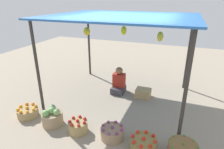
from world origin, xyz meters
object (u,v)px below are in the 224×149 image
at_px(basket_oranges, 28,112).
at_px(wooden_crate_near_vendor, 143,93).
at_px(vendor_person, 119,83).
at_px(basket_cabbages, 52,117).
at_px(basket_purple_onions, 112,133).
at_px(basket_red_apples, 78,126).
at_px(basket_red_tomatoes, 143,144).

height_order(basket_oranges, wooden_crate_near_vendor, basket_oranges).
distance_m(vendor_person, basket_cabbages, 2.18).
relative_size(vendor_person, wooden_crate_near_vendor, 1.92).
bearing_deg(basket_cabbages, vendor_person, 67.23).
distance_m(vendor_person, basket_purple_onions, 2.02).
distance_m(basket_cabbages, basket_purple_onions, 1.39).
distance_m(basket_red_apples, basket_red_tomatoes, 1.39).
relative_size(vendor_person, basket_red_apples, 1.95).
bearing_deg(vendor_person, basket_cabbages, -112.77).
relative_size(basket_oranges, basket_cabbages, 1.06).
bearing_deg(basket_red_tomatoes, basket_purple_onions, 172.00).
relative_size(basket_red_tomatoes, wooden_crate_near_vendor, 1.24).
bearing_deg(vendor_person, basket_purple_onions, -74.33).
xyz_separation_m(basket_cabbages, basket_red_apples, (0.65, -0.01, -0.05)).
height_order(basket_cabbages, basket_red_apples, basket_cabbages).
relative_size(vendor_person, basket_cabbages, 1.72).
bearing_deg(basket_red_tomatoes, wooden_crate_near_vendor, 102.75).
relative_size(vendor_person, basket_oranges, 1.63).
xyz_separation_m(basket_cabbages, wooden_crate_near_vendor, (1.58, 1.98, -0.06)).
bearing_deg(wooden_crate_near_vendor, vendor_person, 177.80).
bearing_deg(basket_oranges, basket_cabbages, -4.06).
bearing_deg(basket_red_apples, basket_cabbages, 178.97).
relative_size(basket_oranges, basket_red_apples, 1.19).
distance_m(basket_purple_onions, wooden_crate_near_vendor, 1.92).
bearing_deg(basket_cabbages, wooden_crate_near_vendor, 51.34).
relative_size(basket_oranges, basket_red_tomatoes, 0.95).
height_order(basket_oranges, basket_cabbages, basket_cabbages).
relative_size(basket_oranges, basket_purple_onions, 1.02).
relative_size(vendor_person, basket_red_tomatoes, 1.56).
bearing_deg(basket_purple_onions, basket_cabbages, -177.22).
distance_m(basket_oranges, basket_red_tomatoes, 2.79).
distance_m(vendor_person, basket_red_tomatoes, 2.36).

